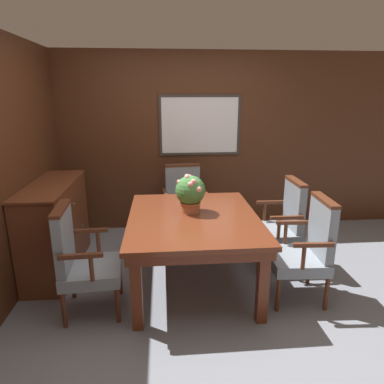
{
  "coord_description": "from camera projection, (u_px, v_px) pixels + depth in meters",
  "views": [
    {
      "loc": [
        -0.29,
        -2.91,
        1.91
      ],
      "look_at": [
        -0.01,
        0.39,
        0.94
      ],
      "focal_mm": 32.0,
      "sensor_mm": 36.0,
      "label": 1
    }
  ],
  "objects": [
    {
      "name": "ground_plane",
      "position": [
        196.0,
        296.0,
        3.34
      ],
      "size": [
        14.0,
        14.0,
        0.0
      ],
      "primitive_type": "plane",
      "color": "gray"
    },
    {
      "name": "wall_back",
      "position": [
        183.0,
        143.0,
        4.78
      ],
      "size": [
        7.2,
        0.08,
        2.45
      ],
      "color": "#4C2816",
      "rests_on": "ground_plane"
    },
    {
      "name": "dining_table",
      "position": [
        193.0,
        225.0,
        3.38
      ],
      "size": [
        1.26,
        1.54,
        0.74
      ],
      "color": "maroon",
      "rests_on": "ground_plane"
    },
    {
      "name": "chair_left_near",
      "position": [
        81.0,
        258.0,
        2.98
      ],
      "size": [
        0.54,
        0.58,
        1.0
      ],
      "rotation": [
        0.0,
        0.0,
        1.64
      ],
      "color": "#562B19",
      "rests_on": "ground_plane"
    },
    {
      "name": "chair_head_far",
      "position": [
        184.0,
        202.0,
        4.53
      ],
      "size": [
        0.59,
        0.55,
        1.0
      ],
      "rotation": [
        0.0,
        0.0,
        0.1
      ],
      "color": "#562B19",
      "rests_on": "ground_plane"
    },
    {
      "name": "chair_right_near",
      "position": [
        306.0,
        248.0,
        3.19
      ],
      "size": [
        0.53,
        0.57,
        1.0
      ],
      "rotation": [
        0.0,
        0.0,
        -1.62
      ],
      "color": "#562B19",
      "rests_on": "ground_plane"
    },
    {
      "name": "chair_right_far",
      "position": [
        282.0,
        222.0,
        3.82
      ],
      "size": [
        0.51,
        0.56,
        1.0
      ],
      "rotation": [
        0.0,
        0.0,
        -1.58
      ],
      "color": "#562B19",
      "rests_on": "ground_plane"
    },
    {
      "name": "potted_plant",
      "position": [
        190.0,
        192.0,
        3.41
      ],
      "size": [
        0.3,
        0.3,
        0.39
      ],
      "color": "#B2603D",
      "rests_on": "dining_table"
    },
    {
      "name": "sideboard_cabinet",
      "position": [
        56.0,
        227.0,
        3.73
      ],
      "size": [
        0.45,
        1.3,
        0.98
      ],
      "color": "brown",
      "rests_on": "ground_plane"
    }
  ]
}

